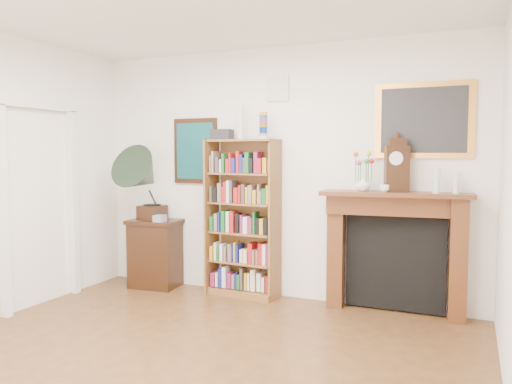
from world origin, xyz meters
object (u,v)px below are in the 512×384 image
Objects in this scene: mantel_clock at (397,166)px; bottle_left at (437,181)px; cd_stack at (160,218)px; flower_vase at (363,184)px; side_cabinet at (155,253)px; teacup at (385,188)px; fireplace at (395,241)px; gramophone at (144,178)px; bottle_right at (456,183)px; bookshelf at (242,209)px.

mantel_clock reaches higher than bottle_left.
cd_stack is 0.80× the size of flower_vase.
cd_stack is at bearing -43.76° from side_cabinet.
flower_vase reaches higher than cd_stack.
teacup is (2.56, 0.14, 0.42)m from cd_stack.
gramophone is at bearing -179.49° from fireplace.
bottle_right is at bearing -21.18° from mantel_clock.
mantel_clock reaches higher than gramophone.
teacup is (-0.10, -0.08, -0.22)m from mantel_clock.
side_cabinet is at bearing 161.16° from mantel_clock.
side_cabinet is at bearing -179.21° from bottle_left.
flower_vase is at bearing -170.32° from fireplace.
teacup reaches higher than fireplace.
bottle_left is at bearing -4.06° from side_cabinet.
mantel_clock reaches higher than side_cabinet.
mantel_clock is at bearing 4.73° from cd_stack.
fireplace is 2.94m from gramophone.
gramophone is at bearing -165.07° from bookshelf.
bookshelf reaches higher than flower_vase.
mantel_clock is (2.87, 0.21, 0.17)m from gramophone.
side_cabinet is 4.10× the size of bottle_right.
fireplace is 9.93× the size of flower_vase.
flower_vase reaches higher than teacup.
bookshelf reaches higher than gramophone.
flower_vase is at bearing 166.30° from mantel_clock.
bottle_left is 1.20× the size of bottle_right.
teacup is at bearing -173.12° from bottle_right.
mantel_clock is at bearing 6.35° from bookshelf.
fireplace is 0.82m from bottle_right.
gramophone is 3.43m from bottle_right.
bottle_right is (0.65, 0.08, 0.06)m from teacup.
cd_stack is (-2.65, -0.26, 0.12)m from fireplace.
cd_stack is at bearing 164.03° from mantel_clock.
teacup is (0.22, -0.04, -0.04)m from flower_vase.
flower_vase is 0.75× the size of bottle_right.
bookshelf is at bearing 179.15° from flower_vase.
flower_vase reaches higher than side_cabinet.
mantel_clock is 0.57m from bottle_right.
teacup is 0.66m from bottle_right.
bookshelf is 10.24× the size of bottle_right.
flower_vase is 0.70m from bottle_left.
bottle_left reaches higher than side_cabinet.
bottle_left is (0.70, -0.01, 0.04)m from flower_vase.
gramophone is 2.89m from mantel_clock.
bottle_left reaches higher than teacup.
gramophone is 3.77× the size of bottle_left.
bookshelf is 1.28m from side_cabinet.
bottle_right is at bearing -3.38° from side_cabinet.
side_cabinet is 0.93m from gramophone.
side_cabinet is 8.64× the size of teacup.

